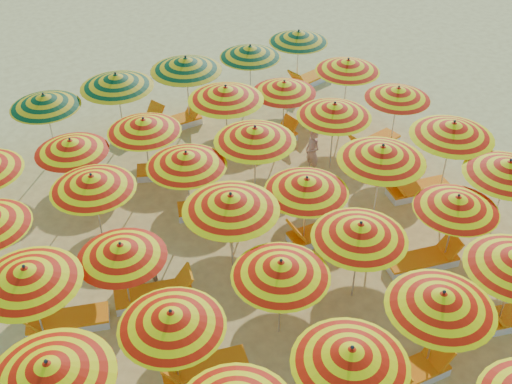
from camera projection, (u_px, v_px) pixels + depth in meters
ground at (266, 256)px, 15.43m from camera, size 120.00×120.00×0.00m
umbrella_8 at (351, 356)px, 10.70m from camera, size 2.16×2.16×2.17m
umbrella_9 at (442, 300)px, 11.68m from camera, size 2.71×2.71×2.18m
umbrella_12 at (49, 371)px, 10.34m from camera, size 2.33×2.33×2.29m
umbrella_13 at (171, 319)px, 11.42m from camera, size 2.52×2.52×2.10m
umbrella_14 at (281, 269)px, 12.45m from camera, size 2.42×2.42×2.10m
umbrella_15 at (360, 231)px, 13.24m from camera, size 2.23×2.23×2.17m
umbrella_16 at (457, 203)px, 14.17m from camera, size 2.42×2.42×2.04m
umbrella_17 at (509, 168)px, 14.97m from camera, size 2.75×2.75×2.20m
umbrella_18 at (26, 275)px, 12.16m from camera, size 2.43×2.43×2.21m
umbrella_19 at (121, 251)px, 13.01m from camera, size 2.44×2.44×1.98m
umbrella_20 at (231, 202)px, 13.83m from camera, size 2.73×2.73×2.29m
umbrella_21 at (307, 185)px, 14.61m from camera, size 2.58×2.58×2.09m
umbrella_22 at (382, 153)px, 15.32m from camera, size 2.20×2.20×2.29m
umbrella_23 at (453, 129)px, 16.20m from camera, size 2.84×2.84×2.28m
umbrella_25 at (92, 182)px, 14.66m from camera, size 2.57×2.57×2.12m
umbrella_26 at (186, 159)px, 15.42m from camera, size 2.16×2.16×2.10m
umbrella_27 at (255, 134)px, 16.10m from camera, size 2.68×2.68×2.23m
umbrella_28 at (334, 110)px, 17.19m from camera, size 2.09×2.09×2.16m
umbrella_29 at (398, 93)px, 18.23m from camera, size 2.19×2.19×2.00m
umbrella_31 at (71, 146)px, 16.09m from camera, size 1.99×1.99×1.98m
umbrella_32 at (144, 125)px, 16.71m from camera, size 2.44×2.44×2.08m
umbrella_33 at (226, 93)px, 17.75m from camera, size 2.76×2.76×2.26m
umbrella_34 at (284, 87)px, 18.54m from camera, size 2.24×2.24×1.98m
umbrella_35 at (348, 65)px, 19.44m from camera, size 2.27×2.27×2.09m
umbrella_37 at (44, 101)px, 17.73m from camera, size 2.23×2.23×2.08m
umbrella_38 at (116, 81)px, 18.35m from camera, size 2.66×2.66×2.25m
umbrella_39 at (186, 64)px, 19.11m from camera, size 2.17×2.17×2.30m
umbrella_40 at (250, 51)px, 20.25m from camera, size 2.14×2.14×2.07m
umbrella_41 at (299, 36)px, 21.13m from camera, size 2.21×2.21×2.09m
lounger_7 at (409, 375)px, 12.51m from camera, size 1.77×0.71×0.69m
lounger_10 at (202, 369)px, 12.62m from camera, size 1.82×0.98×0.69m
lounger_11 at (423, 260)px, 15.08m from camera, size 1.82×0.96×0.69m
lounger_12 at (66, 321)px, 13.60m from camera, size 1.83×1.08×0.69m
lounger_13 at (156, 295)px, 14.20m from camera, size 1.82×1.01×0.69m
lounger_14 at (320, 233)px, 15.85m from camera, size 1.77×0.71×0.69m
lounger_15 at (417, 190)px, 17.26m from camera, size 1.81×0.93×0.69m
lounger_16 at (213, 208)px, 16.63m from camera, size 1.83×1.15×0.69m
lounger_17 at (373, 144)px, 19.04m from camera, size 1.80×0.83×0.69m
lounger_18 at (170, 170)px, 17.98m from camera, size 1.82×1.20×0.69m
lounger_19 at (272, 141)px, 19.19m from camera, size 1.80×0.83×0.69m
lounger_20 at (324, 116)px, 20.37m from camera, size 1.76×0.68×0.69m
lounger_21 at (141, 127)px, 19.80m from camera, size 1.83×1.15×0.69m
lounger_22 at (175, 123)px, 20.03m from camera, size 1.74×0.59×0.69m
lounger_23 at (309, 79)px, 22.32m from camera, size 1.81×0.92×0.69m
beachgoer_b at (140, 258)px, 14.31m from camera, size 0.74×0.59×1.45m
beachgoer_a at (312, 152)px, 17.81m from camera, size 0.35×0.50×1.32m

